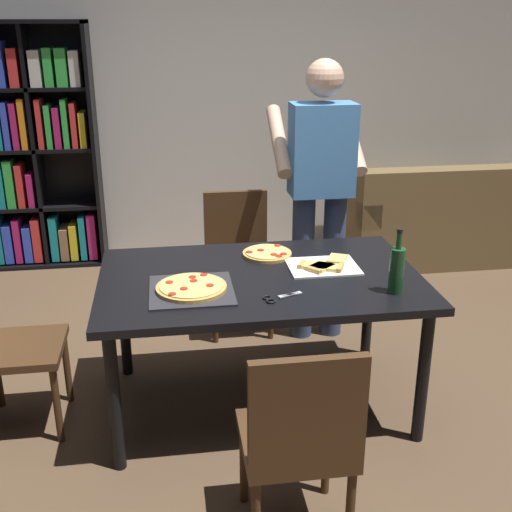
{
  "coord_description": "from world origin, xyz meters",
  "views": [
    {
      "loc": [
        -0.45,
        -2.9,
        1.97
      ],
      "look_at": [
        0.0,
        0.15,
        0.8
      ],
      "focal_mm": 44.37,
      "sensor_mm": 36.0,
      "label": 1
    }
  ],
  "objects_px": {
    "dining_table": "(260,289)",
    "couch": "(444,223)",
    "bookshelf": "(17,151)",
    "chair_far_side": "(238,252)",
    "person_serving_pizza": "(320,186)",
    "wine_bottle": "(397,269)",
    "kitchen_scissors": "(277,298)",
    "pepperoni_pizza_on_tray": "(191,288)",
    "second_pizza_plain": "(267,253)",
    "chair_near_camera": "(300,436)"
  },
  "relations": [
    {
      "from": "chair_near_camera",
      "to": "pepperoni_pizza_on_tray",
      "type": "bearing_deg",
      "value": 112.63
    },
    {
      "from": "wine_bottle",
      "to": "pepperoni_pizza_on_tray",
      "type": "bearing_deg",
      "value": 170.99
    },
    {
      "from": "couch",
      "to": "dining_table",
      "type": "bearing_deg",
      "value": -133.73
    },
    {
      "from": "person_serving_pizza",
      "to": "pepperoni_pizza_on_tray",
      "type": "distance_m",
      "value": 1.26
    },
    {
      "from": "person_serving_pizza",
      "to": "chair_far_side",
      "type": "bearing_deg",
      "value": 155.68
    },
    {
      "from": "dining_table",
      "to": "kitchen_scissors",
      "type": "xyz_separation_m",
      "value": [
        0.03,
        -0.28,
        0.08
      ]
    },
    {
      "from": "person_serving_pizza",
      "to": "kitchen_scissors",
      "type": "distance_m",
      "value": 1.17
    },
    {
      "from": "couch",
      "to": "wine_bottle",
      "type": "distance_m",
      "value": 2.69
    },
    {
      "from": "wine_bottle",
      "to": "second_pizza_plain",
      "type": "height_order",
      "value": "wine_bottle"
    },
    {
      "from": "wine_bottle",
      "to": "second_pizza_plain",
      "type": "xyz_separation_m",
      "value": [
        -0.52,
        0.57,
        -0.11
      ]
    },
    {
      "from": "dining_table",
      "to": "couch",
      "type": "height_order",
      "value": "couch"
    },
    {
      "from": "wine_bottle",
      "to": "couch",
      "type": "bearing_deg",
      "value": 60.28
    },
    {
      "from": "person_serving_pizza",
      "to": "wine_bottle",
      "type": "distance_m",
      "value": 1.08
    },
    {
      "from": "chair_near_camera",
      "to": "pepperoni_pizza_on_tray",
      "type": "xyz_separation_m",
      "value": [
        -0.35,
        0.85,
        0.25
      ]
    },
    {
      "from": "wine_bottle",
      "to": "kitchen_scissors",
      "type": "bearing_deg",
      "value": 179.12
    },
    {
      "from": "chair_far_side",
      "to": "second_pizza_plain",
      "type": "bearing_deg",
      "value": -83.48
    },
    {
      "from": "bookshelf",
      "to": "wine_bottle",
      "type": "distance_m",
      "value": 3.47
    },
    {
      "from": "bookshelf",
      "to": "kitchen_scissors",
      "type": "xyz_separation_m",
      "value": [
        1.65,
        -2.66,
        -0.2
      ]
    },
    {
      "from": "chair_near_camera",
      "to": "second_pizza_plain",
      "type": "xyz_separation_m",
      "value": [
        0.08,
        1.27,
        0.25
      ]
    },
    {
      "from": "chair_near_camera",
      "to": "couch",
      "type": "relative_size",
      "value": 0.53
    },
    {
      "from": "chair_far_side",
      "to": "wine_bottle",
      "type": "height_order",
      "value": "wine_bottle"
    },
    {
      "from": "chair_far_side",
      "to": "kitchen_scissors",
      "type": "height_order",
      "value": "chair_far_side"
    },
    {
      "from": "chair_near_camera",
      "to": "person_serving_pizza",
      "type": "height_order",
      "value": "person_serving_pizza"
    },
    {
      "from": "person_serving_pizza",
      "to": "wine_bottle",
      "type": "xyz_separation_m",
      "value": [
        0.11,
        -1.06,
        -0.13
      ]
    },
    {
      "from": "bookshelf",
      "to": "pepperoni_pizza_on_tray",
      "type": "distance_m",
      "value": 2.83
    },
    {
      "from": "couch",
      "to": "kitchen_scissors",
      "type": "distance_m",
      "value": 2.97
    },
    {
      "from": "kitchen_scissors",
      "to": "pepperoni_pizza_on_tray",
      "type": "bearing_deg",
      "value": 159.78
    },
    {
      "from": "pepperoni_pizza_on_tray",
      "to": "wine_bottle",
      "type": "xyz_separation_m",
      "value": [
        0.95,
        -0.15,
        0.1
      ]
    },
    {
      "from": "bookshelf",
      "to": "wine_bottle",
      "type": "xyz_separation_m",
      "value": [
        2.22,
        -2.67,
        -0.08
      ]
    },
    {
      "from": "pepperoni_pizza_on_tray",
      "to": "kitchen_scissors",
      "type": "distance_m",
      "value": 0.41
    },
    {
      "from": "chair_near_camera",
      "to": "wine_bottle",
      "type": "distance_m",
      "value": 0.98
    },
    {
      "from": "chair_far_side",
      "to": "second_pizza_plain",
      "type": "xyz_separation_m",
      "value": [
        0.08,
        -0.71,
        0.25
      ]
    },
    {
      "from": "kitchen_scissors",
      "to": "second_pizza_plain",
      "type": "bearing_deg",
      "value": 85.2
    },
    {
      "from": "chair_near_camera",
      "to": "kitchen_scissors",
      "type": "bearing_deg",
      "value": 87.29
    },
    {
      "from": "second_pizza_plain",
      "to": "chair_near_camera",
      "type": "bearing_deg",
      "value": -93.64
    },
    {
      "from": "person_serving_pizza",
      "to": "pepperoni_pizza_on_tray",
      "type": "bearing_deg",
      "value": -132.67
    },
    {
      "from": "couch",
      "to": "second_pizza_plain",
      "type": "relative_size",
      "value": 6.36
    },
    {
      "from": "chair_near_camera",
      "to": "couch",
      "type": "distance_m",
      "value": 3.54
    },
    {
      "from": "chair_near_camera",
      "to": "kitchen_scissors",
      "type": "distance_m",
      "value": 0.75
    },
    {
      "from": "wine_bottle",
      "to": "kitchen_scissors",
      "type": "relative_size",
      "value": 1.59
    },
    {
      "from": "bookshelf",
      "to": "kitchen_scissors",
      "type": "bearing_deg",
      "value": -58.2
    },
    {
      "from": "couch",
      "to": "chair_far_side",
      "type": "bearing_deg",
      "value": -152.28
    },
    {
      "from": "couch",
      "to": "bookshelf",
      "type": "height_order",
      "value": "bookshelf"
    },
    {
      "from": "dining_table",
      "to": "chair_near_camera",
      "type": "distance_m",
      "value": 1.0
    },
    {
      "from": "person_serving_pizza",
      "to": "kitchen_scissors",
      "type": "relative_size",
      "value": 8.82
    },
    {
      "from": "chair_far_side",
      "to": "bookshelf",
      "type": "bearing_deg",
      "value": 139.35
    },
    {
      "from": "chair_far_side",
      "to": "chair_near_camera",
      "type": "bearing_deg",
      "value": -90.0
    },
    {
      "from": "chair_far_side",
      "to": "couch",
      "type": "relative_size",
      "value": 0.53
    },
    {
      "from": "chair_far_side",
      "to": "couch",
      "type": "distance_m",
      "value": 2.16
    },
    {
      "from": "bookshelf",
      "to": "pepperoni_pizza_on_tray",
      "type": "bearing_deg",
      "value": -63.34
    }
  ]
}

